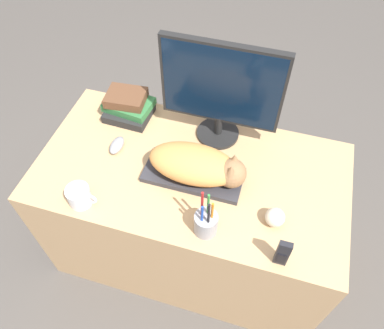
{
  "coord_description": "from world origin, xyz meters",
  "views": [
    {
      "loc": [
        0.28,
        -0.57,
        1.97
      ],
      "look_at": [
        0.01,
        0.33,
        0.78
      ],
      "focal_mm": 35.0,
      "sensor_mm": 36.0,
      "label": 1
    }
  ],
  "objects_px": {
    "cat": "(200,165)",
    "monitor": "(221,89)",
    "keyboard": "(193,175)",
    "phone": "(283,253)",
    "computer_mouse": "(117,145)",
    "pen_cup": "(206,223)",
    "baseball": "(275,217)",
    "book_stack": "(128,106)",
    "coffee_mug": "(80,196)"
  },
  "relations": [
    {
      "from": "keyboard",
      "to": "coffee_mug",
      "type": "bearing_deg",
      "value": -147.8
    },
    {
      "from": "cat",
      "to": "computer_mouse",
      "type": "distance_m",
      "value": 0.4
    },
    {
      "from": "monitor",
      "to": "book_stack",
      "type": "distance_m",
      "value": 0.48
    },
    {
      "from": "computer_mouse",
      "to": "baseball",
      "type": "distance_m",
      "value": 0.74
    },
    {
      "from": "monitor",
      "to": "pen_cup",
      "type": "relative_size",
      "value": 2.15
    },
    {
      "from": "monitor",
      "to": "baseball",
      "type": "height_order",
      "value": "monitor"
    },
    {
      "from": "baseball",
      "to": "book_stack",
      "type": "distance_m",
      "value": 0.84
    },
    {
      "from": "pen_cup",
      "to": "baseball",
      "type": "xyz_separation_m",
      "value": [
        0.24,
        0.1,
        -0.02
      ]
    },
    {
      "from": "computer_mouse",
      "to": "book_stack",
      "type": "height_order",
      "value": "book_stack"
    },
    {
      "from": "keyboard",
      "to": "coffee_mug",
      "type": "height_order",
      "value": "coffee_mug"
    },
    {
      "from": "computer_mouse",
      "to": "pen_cup",
      "type": "height_order",
      "value": "pen_cup"
    },
    {
      "from": "book_stack",
      "to": "baseball",
      "type": "bearing_deg",
      "value": -27.32
    },
    {
      "from": "computer_mouse",
      "to": "baseball",
      "type": "relative_size",
      "value": 1.36
    },
    {
      "from": "cat",
      "to": "pen_cup",
      "type": "height_order",
      "value": "pen_cup"
    },
    {
      "from": "computer_mouse",
      "to": "coffee_mug",
      "type": "xyz_separation_m",
      "value": [
        -0.02,
        -0.3,
        0.02
      ]
    },
    {
      "from": "coffee_mug",
      "to": "pen_cup",
      "type": "xyz_separation_m",
      "value": [
        0.5,
        0.02,
        0.01
      ]
    },
    {
      "from": "cat",
      "to": "keyboard",
      "type": "bearing_deg",
      "value": 180.0
    },
    {
      "from": "phone",
      "to": "book_stack",
      "type": "height_order",
      "value": "phone"
    },
    {
      "from": "book_stack",
      "to": "phone",
      "type": "bearing_deg",
      "value": -34.2
    },
    {
      "from": "cat",
      "to": "baseball",
      "type": "xyz_separation_m",
      "value": [
        0.33,
        -0.12,
        -0.05
      ]
    },
    {
      "from": "phone",
      "to": "book_stack",
      "type": "relative_size",
      "value": 0.61
    },
    {
      "from": "baseball",
      "to": "book_stack",
      "type": "bearing_deg",
      "value": 152.68
    },
    {
      "from": "keyboard",
      "to": "coffee_mug",
      "type": "distance_m",
      "value": 0.46
    },
    {
      "from": "keyboard",
      "to": "baseball",
      "type": "height_order",
      "value": "baseball"
    },
    {
      "from": "computer_mouse",
      "to": "book_stack",
      "type": "bearing_deg",
      "value": 97.92
    },
    {
      "from": "book_stack",
      "to": "keyboard",
      "type": "bearing_deg",
      "value": -34.0
    },
    {
      "from": "keyboard",
      "to": "computer_mouse",
      "type": "distance_m",
      "value": 0.37
    },
    {
      "from": "computer_mouse",
      "to": "monitor",
      "type": "bearing_deg",
      "value": 26.5
    },
    {
      "from": "pen_cup",
      "to": "keyboard",
      "type": "bearing_deg",
      "value": 116.95
    },
    {
      "from": "keyboard",
      "to": "pen_cup",
      "type": "height_order",
      "value": "pen_cup"
    },
    {
      "from": "keyboard",
      "to": "computer_mouse",
      "type": "bearing_deg",
      "value": 171.2
    },
    {
      "from": "cat",
      "to": "pen_cup",
      "type": "xyz_separation_m",
      "value": [
        0.09,
        -0.22,
        -0.03
      ]
    },
    {
      "from": "coffee_mug",
      "to": "keyboard",
      "type": "bearing_deg",
      "value": 32.2
    },
    {
      "from": "baseball",
      "to": "phone",
      "type": "height_order",
      "value": "phone"
    },
    {
      "from": "baseball",
      "to": "book_stack",
      "type": "xyz_separation_m",
      "value": [
        -0.75,
        0.39,
        0.02
      ]
    },
    {
      "from": "phone",
      "to": "book_stack",
      "type": "xyz_separation_m",
      "value": [
        -0.79,
        0.54,
        -0.01
      ]
    },
    {
      "from": "monitor",
      "to": "book_stack",
      "type": "relative_size",
      "value": 2.19
    },
    {
      "from": "cat",
      "to": "monitor",
      "type": "xyz_separation_m",
      "value": [
        0.01,
        0.26,
        0.18
      ]
    },
    {
      "from": "keyboard",
      "to": "phone",
      "type": "distance_m",
      "value": 0.48
    },
    {
      "from": "monitor",
      "to": "phone",
      "type": "bearing_deg",
      "value": -55.97
    },
    {
      "from": "cat",
      "to": "phone",
      "type": "distance_m",
      "value": 0.46
    },
    {
      "from": "computer_mouse",
      "to": "cat",
      "type": "bearing_deg",
      "value": -8.22
    },
    {
      "from": "cat",
      "to": "pen_cup",
      "type": "bearing_deg",
      "value": -68.68
    },
    {
      "from": "book_stack",
      "to": "monitor",
      "type": "bearing_deg",
      "value": -1.09
    },
    {
      "from": "monitor",
      "to": "book_stack",
      "type": "xyz_separation_m",
      "value": [
        -0.43,
        0.01,
        -0.21
      ]
    },
    {
      "from": "pen_cup",
      "to": "phone",
      "type": "xyz_separation_m",
      "value": [
        0.28,
        -0.05,
        0.01
      ]
    },
    {
      "from": "pen_cup",
      "to": "phone",
      "type": "height_order",
      "value": "pen_cup"
    },
    {
      "from": "phone",
      "to": "keyboard",
      "type": "bearing_deg",
      "value": 145.61
    },
    {
      "from": "pen_cup",
      "to": "baseball",
      "type": "bearing_deg",
      "value": 23.72
    },
    {
      "from": "pen_cup",
      "to": "book_stack",
      "type": "relative_size",
      "value": 1.02
    }
  ]
}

